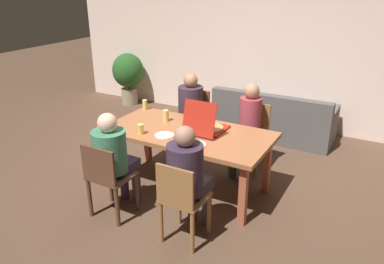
% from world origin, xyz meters
% --- Properties ---
extents(ground_plane, '(20.00, 20.00, 0.00)m').
position_xyz_m(ground_plane, '(0.00, 0.00, 0.00)').
color(ground_plane, brown).
extents(back_wall, '(7.85, 0.12, 2.93)m').
position_xyz_m(back_wall, '(0.00, 2.72, 1.46)').
color(back_wall, beige).
rests_on(back_wall, ground).
extents(dining_table, '(1.96, 0.98, 0.76)m').
position_xyz_m(dining_table, '(0.00, 0.00, 0.68)').
color(dining_table, '#A4613A').
rests_on(dining_table, ground).
extents(chair_0, '(0.42, 0.46, 0.87)m').
position_xyz_m(chair_0, '(0.46, 0.92, 0.48)').
color(chair_0, olive).
rests_on(chair_0, ground).
extents(person_0, '(0.28, 0.53, 1.20)m').
position_xyz_m(person_0, '(0.46, 0.76, 0.69)').
color(person_0, '#374341').
rests_on(person_0, ground).
extents(chair_1, '(0.41, 0.40, 0.87)m').
position_xyz_m(chair_1, '(0.46, -0.93, 0.48)').
color(chair_1, olive).
rests_on(chair_1, ground).
extents(person_1, '(0.34, 0.52, 1.20)m').
position_xyz_m(person_1, '(0.46, -0.80, 0.71)').
color(person_1, '#3E383C').
rests_on(person_1, ground).
extents(chair_2, '(0.44, 0.41, 0.86)m').
position_xyz_m(chair_2, '(-0.44, -0.94, 0.48)').
color(chair_2, brown).
rests_on(chair_2, ground).
extents(person_2, '(0.36, 0.52, 1.17)m').
position_xyz_m(person_2, '(-0.44, -0.81, 0.70)').
color(person_2, '#3B2E4B').
rests_on(person_2, ground).
extents(chair_3, '(0.43, 0.39, 0.94)m').
position_xyz_m(chair_3, '(-0.44, 0.95, 0.50)').
color(chair_3, brown).
rests_on(chair_3, ground).
extents(person_3, '(0.35, 0.50, 1.21)m').
position_xyz_m(person_3, '(-0.44, 0.82, 0.72)').
color(person_3, '#373941').
rests_on(person_3, ground).
extents(pizza_box_0, '(0.40, 0.49, 0.41)m').
position_xyz_m(pizza_box_0, '(0.19, 0.11, 0.81)').
color(pizza_box_0, '#AF2215').
rests_on(pizza_box_0, dining_table).
extents(plate_0, '(0.24, 0.24, 0.03)m').
position_xyz_m(plate_0, '(0.26, -0.31, 0.77)').
color(plate_0, white).
rests_on(plate_0, dining_table).
extents(plate_1, '(0.22, 0.22, 0.01)m').
position_xyz_m(plate_1, '(-0.16, -0.25, 0.76)').
color(plate_1, white).
rests_on(plate_1, dining_table).
extents(drinking_glass_0, '(0.07, 0.07, 0.12)m').
position_xyz_m(drinking_glass_0, '(-0.43, -0.34, 0.82)').
color(drinking_glass_0, '#E7CA5B').
rests_on(drinking_glass_0, dining_table).
extents(drinking_glass_1, '(0.07, 0.07, 0.11)m').
position_xyz_m(drinking_glass_1, '(-0.80, -0.39, 0.81)').
color(drinking_glass_1, silver).
rests_on(drinking_glass_1, dining_table).
extents(drinking_glass_2, '(0.07, 0.07, 0.15)m').
position_xyz_m(drinking_glass_2, '(-0.40, 0.15, 0.83)').
color(drinking_glass_2, '#DBC665').
rests_on(drinking_glass_2, dining_table).
extents(drinking_glass_3, '(0.06, 0.06, 0.14)m').
position_xyz_m(drinking_glass_3, '(-0.89, 0.39, 0.83)').
color(drinking_glass_3, '#DFC45F').
rests_on(drinking_glass_3, dining_table).
extents(couch, '(1.88, 0.79, 0.77)m').
position_xyz_m(couch, '(0.40, 2.09, 0.28)').
color(couch, '#53514F').
rests_on(couch, ground).
extents(potted_plant, '(0.62, 0.62, 1.04)m').
position_xyz_m(potted_plant, '(-2.71, 2.35, 0.64)').
color(potted_plant, gray).
rests_on(potted_plant, ground).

